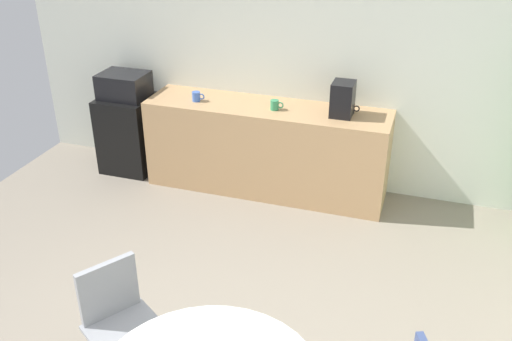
{
  "coord_description": "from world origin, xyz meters",
  "views": [
    {
      "loc": [
        1.2,
        -2.25,
        2.88
      ],
      "look_at": [
        0.06,
        1.26,
        0.95
      ],
      "focal_mm": 39.69,
      "sensor_mm": 36.0,
      "label": 1
    }
  ],
  "objects_px": {
    "mini_fridge": "(129,133)",
    "microwave": "(124,85)",
    "chair_gray": "(117,312)",
    "mug_red": "(197,96)",
    "coffee_maker": "(343,99)",
    "mug_white": "(275,105)",
    "mug_green": "(351,108)"
  },
  "relations": [
    {
      "from": "mini_fridge",
      "to": "coffee_maker",
      "type": "bearing_deg",
      "value": 0.0
    },
    {
      "from": "mug_green",
      "to": "mug_red",
      "type": "distance_m",
      "value": 1.51
    },
    {
      "from": "mini_fridge",
      "to": "mug_white",
      "type": "relative_size",
      "value": 6.34
    },
    {
      "from": "chair_gray",
      "to": "mug_red",
      "type": "bearing_deg",
      "value": 102.38
    },
    {
      "from": "mug_red",
      "to": "coffee_maker",
      "type": "height_order",
      "value": "coffee_maker"
    },
    {
      "from": "microwave",
      "to": "coffee_maker",
      "type": "bearing_deg",
      "value": 0.0
    },
    {
      "from": "mug_red",
      "to": "coffee_maker",
      "type": "relative_size",
      "value": 0.4
    },
    {
      "from": "chair_gray",
      "to": "mug_white",
      "type": "height_order",
      "value": "mug_white"
    },
    {
      "from": "microwave",
      "to": "coffee_maker",
      "type": "distance_m",
      "value": 2.28
    },
    {
      "from": "mini_fridge",
      "to": "chair_gray",
      "type": "bearing_deg",
      "value": -61.89
    },
    {
      "from": "microwave",
      "to": "mug_green",
      "type": "xyz_separation_m",
      "value": [
        2.35,
        0.08,
        0.0
      ]
    },
    {
      "from": "mug_green",
      "to": "mug_red",
      "type": "relative_size",
      "value": 1.0
    },
    {
      "from": "microwave",
      "to": "mug_red",
      "type": "height_order",
      "value": "microwave"
    },
    {
      "from": "mug_red",
      "to": "mini_fridge",
      "type": "bearing_deg",
      "value": 175.09
    },
    {
      "from": "chair_gray",
      "to": "coffee_maker",
      "type": "height_order",
      "value": "coffee_maker"
    },
    {
      "from": "chair_gray",
      "to": "mug_white",
      "type": "xyz_separation_m",
      "value": [
        0.24,
        2.59,
        0.43
      ]
    },
    {
      "from": "mini_fridge",
      "to": "mug_green",
      "type": "bearing_deg",
      "value": 1.89
    },
    {
      "from": "mini_fridge",
      "to": "coffee_maker",
      "type": "distance_m",
      "value": 2.37
    },
    {
      "from": "microwave",
      "to": "mug_red",
      "type": "relative_size",
      "value": 3.72
    },
    {
      "from": "mug_green",
      "to": "mug_red",
      "type": "xyz_separation_m",
      "value": [
        -1.5,
        -0.15,
        0.0
      ]
    },
    {
      "from": "mug_green",
      "to": "mug_red",
      "type": "height_order",
      "value": "same"
    },
    {
      "from": "mug_white",
      "to": "chair_gray",
      "type": "bearing_deg",
      "value": -95.21
    },
    {
      "from": "mini_fridge",
      "to": "coffee_maker",
      "type": "relative_size",
      "value": 2.55
    },
    {
      "from": "mug_red",
      "to": "chair_gray",
      "type": "bearing_deg",
      "value": -77.62
    },
    {
      "from": "mug_red",
      "to": "coffee_maker",
      "type": "distance_m",
      "value": 1.43
    },
    {
      "from": "chair_gray",
      "to": "coffee_maker",
      "type": "bearing_deg",
      "value": 71.88
    },
    {
      "from": "mug_green",
      "to": "coffee_maker",
      "type": "xyz_separation_m",
      "value": [
        -0.07,
        -0.08,
        0.11
      ]
    },
    {
      "from": "chair_gray",
      "to": "mug_red",
      "type": "relative_size",
      "value": 6.43
    },
    {
      "from": "mini_fridge",
      "to": "microwave",
      "type": "bearing_deg",
      "value": 0.0
    },
    {
      "from": "mug_green",
      "to": "coffee_maker",
      "type": "height_order",
      "value": "coffee_maker"
    },
    {
      "from": "mini_fridge",
      "to": "microwave",
      "type": "distance_m",
      "value": 0.54
    },
    {
      "from": "microwave",
      "to": "mini_fridge",
      "type": "bearing_deg",
      "value": 0.0
    }
  ]
}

